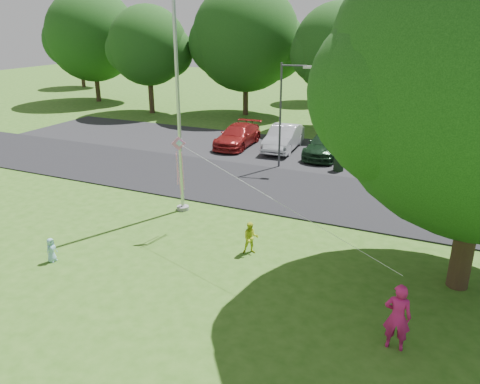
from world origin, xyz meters
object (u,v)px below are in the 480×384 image
at_px(trash_can, 339,164).
at_px(child_yellow, 251,238).
at_px(child_blue, 51,250).
at_px(street_lamp, 285,106).
at_px(woman, 397,317).
at_px(kite, 186,159).
at_px(flagpole, 179,111).

distance_m(trash_can, child_yellow, 10.26).
xyz_separation_m(child_yellow, child_blue, (-5.71, -3.26, -0.15)).
distance_m(street_lamp, trash_can, 4.09).
bearing_deg(child_yellow, trash_can, 56.96).
distance_m(woman, kite, 8.75).
xyz_separation_m(trash_can, child_yellow, (-0.58, -10.24, 0.11)).
xyz_separation_m(street_lamp, kite, (-0.36, -9.35, -0.40)).
height_order(child_yellow, child_blue, child_yellow).
relative_size(street_lamp, trash_can, 6.11).
relative_size(woman, child_yellow, 1.56).
relative_size(flagpole, woman, 5.71).
bearing_deg(flagpole, street_lamp, 76.21).
bearing_deg(kite, woman, -59.12).
distance_m(flagpole, child_blue, 6.95).
relative_size(flagpole, street_lamp, 1.82).
relative_size(trash_can, child_blue, 1.09).
bearing_deg(woman, street_lamp, -62.99).
height_order(street_lamp, woman, street_lamp).
distance_m(woman, child_yellow, 5.97).
distance_m(street_lamp, child_blue, 13.73).
height_order(street_lamp, child_blue, street_lamp).
bearing_deg(kite, child_blue, -165.01).
bearing_deg(trash_can, child_blue, -114.98).
relative_size(flagpole, trash_can, 11.14).
distance_m(child_yellow, child_blue, 6.57).
bearing_deg(kite, street_lamp, 52.61).
bearing_deg(flagpole, kite, -54.08).
bearing_deg(kite, flagpole, 90.77).
bearing_deg(trash_can, street_lamp, -169.84).
xyz_separation_m(child_yellow, kite, (-2.67, 0.38, 2.34)).
bearing_deg(child_blue, flagpole, -17.54).
relative_size(trash_can, kite, 0.11).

